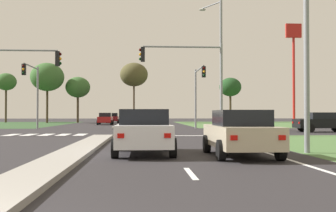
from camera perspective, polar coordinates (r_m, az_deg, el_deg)
ground_plane at (r=33.92m, az=-7.58°, el=-3.48°), size 200.00×200.00×0.00m
grass_verge_far_right at (r=62.75m, az=18.07°, el=-2.34°), size 35.00×35.00×0.01m
median_island_near at (r=15.05m, az=-12.65°, el=-6.17°), size 1.20×22.00×0.14m
median_island_far at (r=58.87m, az=-5.89°, el=-2.41°), size 1.20×36.00×0.14m
lane_dash_near at (r=9.93m, az=3.12°, el=-9.21°), size 0.14×2.00×0.01m
lane_dash_second at (r=15.86m, az=0.57°, el=-6.17°), size 0.14×2.00×0.01m
lane_dash_third at (r=21.84m, az=-0.58°, el=-4.78°), size 0.14×2.00×0.01m
lane_dash_fourth at (r=27.82m, az=-1.23°, el=-3.99°), size 0.14×2.00×0.01m
edge_line_right at (r=16.50m, az=12.31°, el=-5.95°), size 0.14×24.00×0.01m
stop_bar_near at (r=26.88m, az=-0.51°, el=-4.10°), size 6.40×0.50×0.01m
crosswalk_bar_near at (r=29.95m, az=-20.63°, el=-3.72°), size 0.70×2.80×0.01m
crosswalk_bar_second at (r=29.63m, az=-18.50°, el=-3.76°), size 0.70×2.80×0.01m
crosswalk_bar_third at (r=29.36m, az=-16.32°, el=-3.80°), size 0.70×2.80×0.01m
crosswalk_bar_fourth at (r=29.13m, az=-14.11°, el=-3.83°), size 0.70×2.80×0.01m
crosswalk_bar_fifth at (r=28.94m, az=-11.87°, el=-3.86°), size 0.70×2.80×0.01m
car_beige_near at (r=14.06m, az=9.87°, el=-3.62°), size 2.03×4.34×1.54m
car_black_second at (r=34.82m, az=20.42°, el=-2.06°), size 4.38×2.00×1.53m
car_white_fourth at (r=14.63m, az=-3.32°, el=-3.48°), size 2.06×4.34×1.57m
car_red_fifth at (r=55.40m, az=-8.56°, el=-1.73°), size 1.95×4.37×1.57m
car_maroon_sixth at (r=66.02m, az=-7.56°, el=-1.62°), size 1.95×4.55×1.58m
traffic_signal_far_left at (r=39.99m, az=-18.02°, el=2.81°), size 0.32×5.03×5.95m
traffic_signal_near_right at (r=27.55m, az=3.30°, el=4.76°), size 5.54×0.32×6.08m
traffic_signal_near_left at (r=28.54m, az=-20.37°, el=4.12°), size 4.86×0.32×5.76m
traffic_signal_far_right at (r=38.77m, az=4.20°, el=2.78°), size 0.32×5.74×5.78m
street_lamp_near at (r=16.31m, az=17.71°, el=11.21°), size 1.70×1.90×8.64m
street_lamp_second at (r=31.93m, az=7.03°, el=6.43°), size 1.47×2.36×10.00m
pedestrian_at_median at (r=42.76m, az=-6.51°, el=-1.46°), size 0.34×0.34×1.66m
fastfood_pole_sign at (r=49.95m, az=16.81°, el=7.15°), size 1.80×0.40×11.72m
treeline_near at (r=74.85m, az=-21.29°, el=3.06°), size 3.40×3.40×8.27m
treeline_second at (r=69.16m, az=-16.20°, el=3.81°), size 5.30×5.30×9.57m
treeline_third at (r=70.33m, az=-12.24°, el=2.50°), size 4.03×4.03×7.56m
treeline_fourth at (r=68.45m, az=-4.69°, el=4.29°), size 4.56×4.56×9.81m
treeline_fifth at (r=73.32m, az=8.53°, el=2.55°), size 3.82×3.82×7.75m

